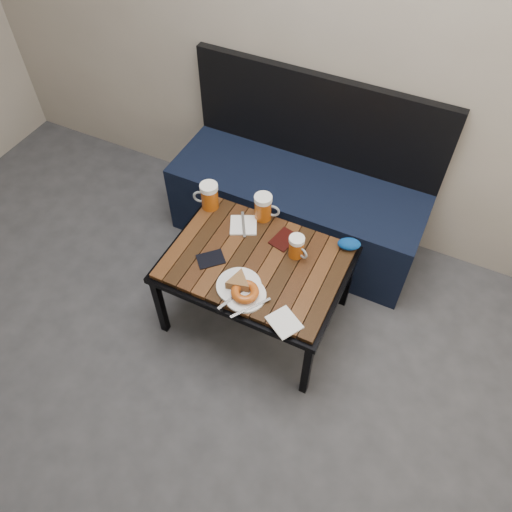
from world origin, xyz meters
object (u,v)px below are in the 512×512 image
at_px(beer_mug_left, 209,196).
at_px(beer_mug_right, 297,247).
at_px(passport_burgundy, 284,239).
at_px(knit_pouch, 349,244).
at_px(cafe_table, 256,266).
at_px(passport_navy, 211,259).
at_px(plate_pie, 239,284).
at_px(plate_bagel, 245,293).
at_px(bench, 298,202).
at_px(beer_mug_centre, 264,207).

distance_m(beer_mug_left, beer_mug_right, 0.53).
distance_m(passport_burgundy, knit_pouch, 0.31).
xyz_separation_m(cafe_table, passport_navy, (-0.19, -0.09, 0.05)).
bearing_deg(knit_pouch, beer_mug_left, -176.23).
relative_size(cafe_table, passport_burgundy, 6.35).
distance_m(plate_pie, plate_bagel, 0.06).
relative_size(plate_pie, passport_navy, 1.63).
distance_m(bench, passport_navy, 0.76).
height_order(beer_mug_right, plate_bagel, beer_mug_right).
height_order(beer_mug_centre, beer_mug_right, beer_mug_centre).
xyz_separation_m(bench, knit_pouch, (0.40, -0.37, 0.22)).
bearing_deg(passport_burgundy, passport_navy, -121.65).
relative_size(bench, passport_burgundy, 10.59).
xyz_separation_m(cafe_table, plate_bagel, (0.05, -0.20, 0.07)).
height_order(cafe_table, passport_burgundy, passport_burgundy).
bearing_deg(beer_mug_centre, beer_mug_right, -44.02).
relative_size(beer_mug_right, plate_pie, 0.58).
bearing_deg(beer_mug_left, cafe_table, 132.83).
bearing_deg(passport_navy, knit_pouch, 78.23).
height_order(plate_bagel, knit_pouch, plate_bagel).
bearing_deg(bench, beer_mug_right, -69.30).
distance_m(beer_mug_centre, passport_burgundy, 0.19).
height_order(beer_mug_centre, passport_navy, beer_mug_centre).
bearing_deg(plate_pie, plate_bagel, -35.21).
xyz_separation_m(beer_mug_left, beer_mug_right, (0.52, -0.10, -0.01)).
bearing_deg(cafe_table, passport_navy, -154.59).
height_order(cafe_table, passport_navy, passport_navy).
bearing_deg(plate_pie, beer_mug_centre, 101.00).
bearing_deg(passport_navy, beer_mug_right, 75.60).
relative_size(cafe_table, passport_navy, 6.79).
bearing_deg(knit_pouch, plate_bagel, -124.03).
height_order(bench, beer_mug_centre, bench).
relative_size(beer_mug_centre, passport_navy, 1.14).
relative_size(beer_mug_centre, passport_burgundy, 1.07).
xyz_separation_m(beer_mug_left, beer_mug_centre, (0.28, 0.05, -0.00)).
height_order(cafe_table, beer_mug_centre, beer_mug_centre).
relative_size(bench, beer_mug_left, 9.69).
bearing_deg(beer_mug_centre, beer_mug_left, 178.37).
bearing_deg(passport_burgundy, cafe_table, -98.54).
height_order(bench, cafe_table, bench).
xyz_separation_m(cafe_table, plate_pie, (-0.00, -0.17, 0.07)).
xyz_separation_m(passport_burgundy, knit_pouch, (0.29, 0.09, 0.02)).
xyz_separation_m(plate_pie, passport_burgundy, (0.07, 0.34, -0.02)).
height_order(plate_bagel, passport_navy, plate_bagel).
xyz_separation_m(cafe_table, knit_pouch, (0.36, 0.26, 0.07)).
bearing_deg(cafe_table, knit_pouch, 35.84).
bearing_deg(beer_mug_centre, cafe_table, -83.35).
bearing_deg(plate_bagel, knit_pouch, 55.97).
distance_m(beer_mug_left, beer_mug_centre, 0.28).
bearing_deg(passport_burgundy, beer_mug_left, -172.68).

